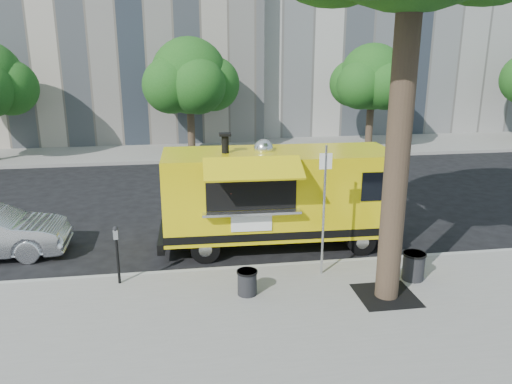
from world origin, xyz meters
TOP-DOWN VIEW (x-y plane):
  - ground at (0.00, 0.00)m, footprint 120.00×120.00m
  - sidewalk at (0.00, -4.00)m, footprint 60.00×6.00m
  - curb at (0.00, -0.93)m, footprint 60.00×0.14m
  - far_sidewalk at (0.00, 13.50)m, footprint 60.00×5.00m
  - tree_well at (2.60, -2.80)m, footprint 1.20×1.20m
  - far_tree_b at (-1.00, 12.70)m, footprint 3.60×3.60m
  - far_tree_c at (8.00, 12.40)m, footprint 3.24×3.24m
  - sign_post at (1.55, -1.55)m, footprint 0.28×0.06m
  - parking_meter at (-3.00, -1.35)m, footprint 0.11×0.11m
  - food_truck at (0.91, 0.57)m, footprint 6.30×2.95m
  - trash_bin_left at (-0.28, -2.28)m, footprint 0.44×0.44m
  - trash_bin_right at (3.50, -2.14)m, footprint 0.52×0.52m

SIDE VIEW (x-z plane):
  - ground at x=0.00m, z-range 0.00..0.00m
  - sidewalk at x=0.00m, z-range 0.00..0.15m
  - curb at x=0.00m, z-range -0.01..0.15m
  - far_sidewalk at x=0.00m, z-range 0.00..0.15m
  - tree_well at x=2.60m, z-range 0.14..0.17m
  - trash_bin_left at x=-0.28m, z-range 0.17..0.70m
  - trash_bin_right at x=3.50m, z-range 0.17..0.80m
  - parking_meter at x=-3.00m, z-range 0.31..1.65m
  - food_truck at x=0.91m, z-range -0.09..2.98m
  - sign_post at x=1.55m, z-range 0.35..3.35m
  - far_tree_c at x=8.00m, z-range 1.11..6.32m
  - far_tree_b at x=-1.00m, z-range 1.08..6.58m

